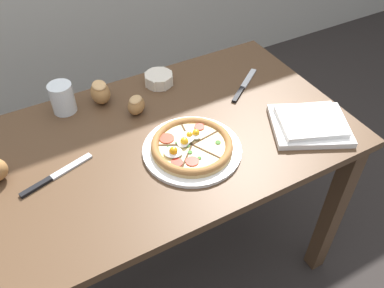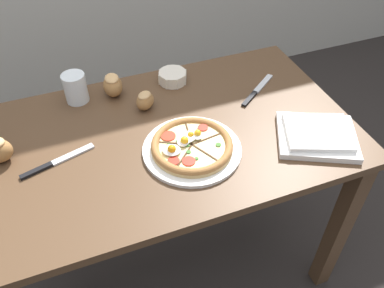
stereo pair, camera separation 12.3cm
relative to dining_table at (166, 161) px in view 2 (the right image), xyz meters
name	(u,v)px [view 2 (the right image)]	position (x,y,z in m)	size (l,w,h in m)	color
ground_plane	(172,259)	(0.00, 0.00, -0.64)	(12.00, 12.00, 0.00)	#2D2826
dining_table	(166,161)	(0.00, 0.00, 0.00)	(1.23, 0.72, 0.76)	#513823
pizza	(192,147)	(0.05, -0.10, 0.14)	(0.31, 0.31, 0.06)	white
ramekin_bowl	(173,77)	(0.12, 0.27, 0.15)	(0.11, 0.11, 0.04)	silver
napkin_folded	(317,135)	(0.45, -0.19, 0.14)	(0.31, 0.29, 0.04)	white
bread_piece_mid	(145,100)	(-0.02, 0.15, 0.16)	(0.09, 0.09, 0.06)	olive
bread_piece_far	(113,85)	(-0.10, 0.27, 0.17)	(0.07, 0.09, 0.08)	#A3703D
knife_main	(57,161)	(-0.34, -0.01, 0.13)	(0.23, 0.08, 0.01)	silver
knife_spare	(257,90)	(0.39, 0.10, 0.13)	(0.19, 0.15, 0.01)	silver
water_glass	(76,89)	(-0.23, 0.28, 0.17)	(0.08, 0.08, 0.11)	white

